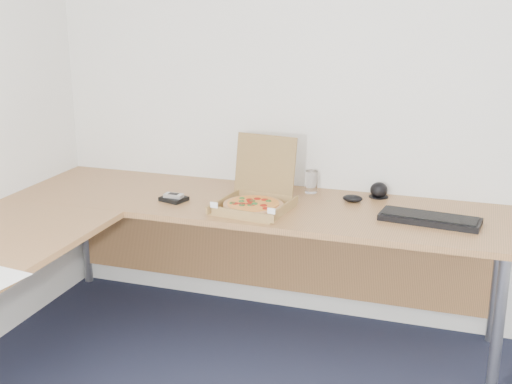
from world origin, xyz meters
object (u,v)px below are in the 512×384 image
(keyboard, at_px, (430,219))
(wallet, at_px, (174,199))
(pizza_box, at_px, (255,201))
(desk, at_px, (159,227))
(drinking_glass, at_px, (311,182))

(keyboard, distance_m, wallet, 1.26)
(pizza_box, relative_size, wallet, 3.11)
(desk, distance_m, pizza_box, 0.49)
(drinking_glass, bearing_deg, wallet, -149.69)
(desk, distance_m, keyboard, 1.25)
(pizza_box, bearing_deg, keyboard, 12.24)
(keyboard, bearing_deg, drinking_glass, 161.61)
(desk, xyz_separation_m, drinking_glass, (0.56, 0.68, 0.09))
(pizza_box, distance_m, wallet, 0.43)
(desk, relative_size, keyboard, 5.51)
(desk, xyz_separation_m, pizza_box, (0.36, 0.32, 0.07))
(desk, bearing_deg, wallet, 102.33)
(pizza_box, distance_m, keyboard, 0.83)
(desk, bearing_deg, drinking_glass, 50.63)
(drinking_glass, relative_size, keyboard, 0.26)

